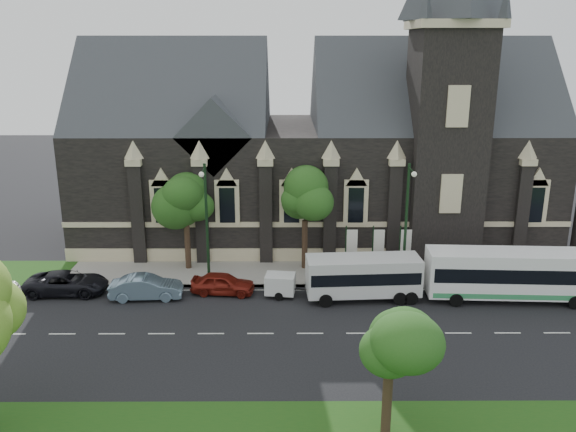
{
  "coord_description": "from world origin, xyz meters",
  "views": [
    {
      "loc": [
        1.52,
        -31.89,
        16.86
      ],
      "look_at": [
        1.7,
        6.0,
        5.65
      ],
      "focal_mm": 36.46,
      "sensor_mm": 36.0,
      "label": 1
    }
  ],
  "objects_px": {
    "car_far_red": "(223,283)",
    "street_lamp_near": "(407,219)",
    "banner_flag_right": "(403,247)",
    "shuttle_bus": "(363,275)",
    "tree_walk_right": "(308,196)",
    "box_trailer": "(280,284)",
    "banner_flag_left": "(350,247)",
    "tree_park_east": "(394,340)",
    "car_far_black": "(67,283)",
    "street_lamp_mid": "(206,219)",
    "tree_walk_left": "(188,197)",
    "sedan": "(146,287)",
    "banner_flag_center": "(377,247)",
    "tour_coach": "(517,274)"
  },
  "relations": [
    {
      "from": "shuttle_bus",
      "to": "street_lamp_near",
      "type": "bearing_deg",
      "value": 28.78
    },
    {
      "from": "tree_walk_right",
      "to": "car_far_red",
      "type": "xyz_separation_m",
      "value": [
        -6.08,
        -4.76,
        -5.06
      ]
    },
    {
      "from": "shuttle_bus",
      "to": "banner_flag_left",
      "type": "bearing_deg",
      "value": 94.34
    },
    {
      "from": "tree_walk_right",
      "to": "banner_flag_right",
      "type": "xyz_separation_m",
      "value": [
        7.08,
        -1.71,
        -3.43
      ]
    },
    {
      "from": "street_lamp_mid",
      "to": "car_far_red",
      "type": "relative_size",
      "value": 2.03
    },
    {
      "from": "street_lamp_mid",
      "to": "banner_flag_right",
      "type": "height_order",
      "value": "street_lamp_mid"
    },
    {
      "from": "tree_park_east",
      "to": "car_far_black",
      "type": "bearing_deg",
      "value": 142.41
    },
    {
      "from": "box_trailer",
      "to": "car_far_black",
      "type": "bearing_deg",
      "value": -174.88
    },
    {
      "from": "tree_walk_left",
      "to": "sedan",
      "type": "bearing_deg",
      "value": -111.99
    },
    {
      "from": "banner_flag_right",
      "to": "street_lamp_near",
      "type": "bearing_deg",
      "value": -98.56
    },
    {
      "from": "tree_walk_right",
      "to": "tree_park_east",
      "type": "bearing_deg",
      "value": -81.58
    },
    {
      "from": "tree_walk_left",
      "to": "banner_flag_right",
      "type": "bearing_deg",
      "value": -6.04
    },
    {
      "from": "banner_flag_left",
      "to": "box_trailer",
      "type": "bearing_deg",
      "value": -145.87
    },
    {
      "from": "banner_flag_center",
      "to": "car_far_black",
      "type": "bearing_deg",
      "value": -172.38
    },
    {
      "from": "tree_park_east",
      "to": "car_far_red",
      "type": "relative_size",
      "value": 1.42
    },
    {
      "from": "street_lamp_near",
      "to": "shuttle_bus",
      "type": "bearing_deg",
      "value": -147.67
    },
    {
      "from": "banner_flag_right",
      "to": "shuttle_bus",
      "type": "distance_m",
      "value": 5.26
    },
    {
      "from": "tour_coach",
      "to": "shuttle_bus",
      "type": "distance_m",
      "value": 10.33
    },
    {
      "from": "tree_park_east",
      "to": "tour_coach",
      "type": "distance_m",
      "value": 18.08
    },
    {
      "from": "sedan",
      "to": "box_trailer",
      "type": "bearing_deg",
      "value": -91.28
    },
    {
      "from": "banner_flag_left",
      "to": "box_trailer",
      "type": "relative_size",
      "value": 1.34
    },
    {
      "from": "street_lamp_near",
      "to": "banner_flag_center",
      "type": "xyz_separation_m",
      "value": [
        -1.71,
        1.91,
        -2.73
      ]
    },
    {
      "from": "tree_park_east",
      "to": "car_far_red",
      "type": "xyz_separation_m",
      "value": [
        -9.04,
        15.28,
        -3.86
      ]
    },
    {
      "from": "banner_flag_center",
      "to": "car_far_red",
      "type": "distance_m",
      "value": 11.68
    },
    {
      "from": "box_trailer",
      "to": "sedan",
      "type": "xyz_separation_m",
      "value": [
        -9.19,
        -0.37,
        -0.08
      ]
    },
    {
      "from": "tree_walk_right",
      "to": "tree_walk_left",
      "type": "height_order",
      "value": "tree_walk_right"
    },
    {
      "from": "car_far_black",
      "to": "shuttle_bus",
      "type": "bearing_deg",
      "value": -93.56
    },
    {
      "from": "box_trailer",
      "to": "tour_coach",
      "type": "bearing_deg",
      "value": 4.48
    },
    {
      "from": "tour_coach",
      "to": "box_trailer",
      "type": "distance_m",
      "value": 16.05
    },
    {
      "from": "tree_walk_right",
      "to": "box_trailer",
      "type": "bearing_deg",
      "value": -111.6
    },
    {
      "from": "tree_park_east",
      "to": "tree_walk_left",
      "type": "xyz_separation_m",
      "value": [
        -11.97,
        20.03,
        1.12
      ]
    },
    {
      "from": "sedan",
      "to": "car_far_black",
      "type": "relative_size",
      "value": 0.88
    },
    {
      "from": "street_lamp_near",
      "to": "banner_flag_right",
      "type": "bearing_deg",
      "value": 81.44
    },
    {
      "from": "banner_flag_right",
      "to": "box_trailer",
      "type": "height_order",
      "value": "banner_flag_right"
    },
    {
      "from": "sedan",
      "to": "street_lamp_mid",
      "type": "bearing_deg",
      "value": -67.93
    },
    {
      "from": "banner_flag_right",
      "to": "shuttle_bus",
      "type": "height_order",
      "value": "banner_flag_right"
    },
    {
      "from": "tree_park_east",
      "to": "banner_flag_left",
      "type": "relative_size",
      "value": 1.57
    },
    {
      "from": "car_far_red",
      "to": "street_lamp_near",
      "type": "bearing_deg",
      "value": -78.97
    },
    {
      "from": "tree_walk_right",
      "to": "banner_flag_right",
      "type": "bearing_deg",
      "value": -13.6
    },
    {
      "from": "tree_walk_right",
      "to": "car_far_red",
      "type": "bearing_deg",
      "value": -141.96
    },
    {
      "from": "banner_flag_right",
      "to": "shuttle_bus",
      "type": "xyz_separation_m",
      "value": [
        -3.46,
        -3.91,
        -0.67
      ]
    },
    {
      "from": "tree_park_east",
      "to": "tour_coach",
      "type": "xyz_separation_m",
      "value": [
        10.98,
        14.11,
        -2.72
      ]
    },
    {
      "from": "tree_park_east",
      "to": "shuttle_bus",
      "type": "bearing_deg",
      "value": 87.4
    },
    {
      "from": "tree_walk_right",
      "to": "car_far_black",
      "type": "distance_m",
      "value": 18.34
    },
    {
      "from": "banner_flag_left",
      "to": "banner_flag_right",
      "type": "relative_size",
      "value": 1.0
    },
    {
      "from": "banner_flag_center",
      "to": "tour_coach",
      "type": "xyz_separation_m",
      "value": [
        8.87,
        -4.21,
        -0.48
      ]
    },
    {
      "from": "tree_park_east",
      "to": "sedan",
      "type": "bearing_deg",
      "value": 134.46
    },
    {
      "from": "shuttle_bus",
      "to": "sedan",
      "type": "xyz_separation_m",
      "value": [
        -14.87,
        0.07,
        -0.9
      ]
    },
    {
      "from": "street_lamp_mid",
      "to": "banner_flag_right",
      "type": "distance_m",
      "value": 14.67
    },
    {
      "from": "tree_walk_right",
      "to": "banner_flag_left",
      "type": "height_order",
      "value": "tree_walk_right"
    }
  ]
}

